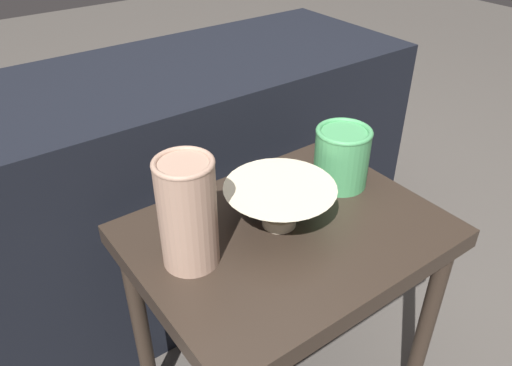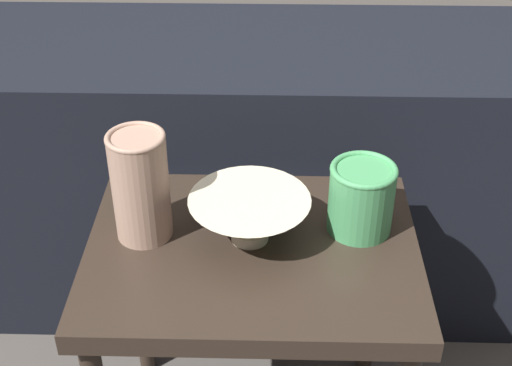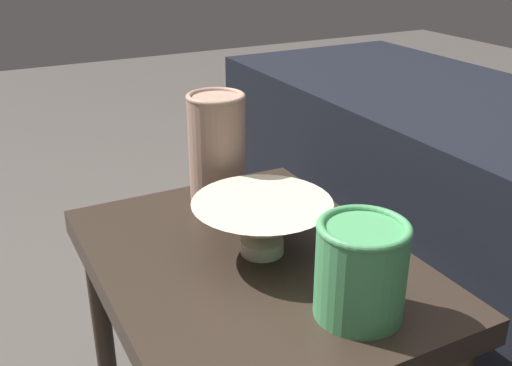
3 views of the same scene
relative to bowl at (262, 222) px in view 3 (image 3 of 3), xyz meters
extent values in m
cube|color=#2D231C|center=(0.01, -0.02, -0.07)|extent=(0.58, 0.44, 0.04)
cylinder|color=#2D231C|center=(-0.25, -0.21, -0.34)|extent=(0.04, 0.04, 0.49)
cylinder|color=#2D231C|center=(-0.25, 0.17, -0.34)|extent=(0.04, 0.04, 0.49)
cube|color=black|center=(0.01, 0.51, -0.24)|extent=(1.40, 0.50, 0.68)
cylinder|color=beige|center=(0.00, 0.00, -0.04)|extent=(0.07, 0.07, 0.02)
cone|color=beige|center=(0.00, 0.00, 0.00)|extent=(0.21, 0.21, 0.06)
cylinder|color=tan|center=(-0.19, 0.01, 0.05)|extent=(0.10, 0.10, 0.20)
torus|color=tan|center=(-0.19, 0.01, 0.15)|extent=(0.10, 0.10, 0.01)
cylinder|color=#47995B|center=(0.20, 0.04, 0.01)|extent=(0.12, 0.12, 0.12)
torus|color=#47995B|center=(0.20, 0.04, 0.07)|extent=(0.12, 0.12, 0.01)
camera|label=1|loc=(-0.49, -0.59, 0.55)|focal=35.00mm
camera|label=2|loc=(0.04, -0.98, 0.74)|focal=50.00mm
camera|label=3|loc=(0.71, -0.38, 0.41)|focal=42.00mm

